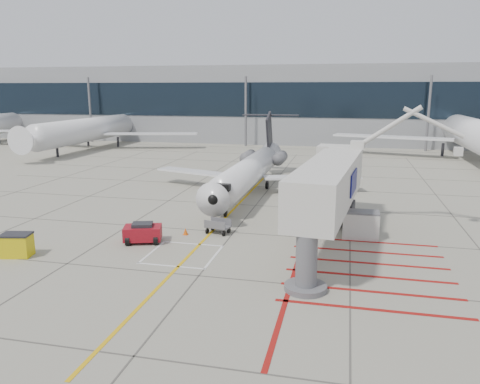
% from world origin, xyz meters
% --- Properties ---
extents(ground_plane, '(260.00, 260.00, 0.00)m').
position_xyz_m(ground_plane, '(0.00, 0.00, 0.00)').
color(ground_plane, '#9C9886').
rests_on(ground_plane, ground).
extents(regional_jet, '(21.97, 27.56, 7.16)m').
position_xyz_m(regional_jet, '(-1.55, 14.32, 3.58)').
color(regional_jet, white).
rests_on(regional_jet, ground_plane).
extents(jet_bridge, '(10.74, 19.38, 7.42)m').
position_xyz_m(jet_bridge, '(6.49, 1.75, 3.71)').
color(jet_bridge, silver).
rests_on(jet_bridge, ground_plane).
extents(pushback_tug, '(2.74, 2.15, 1.40)m').
position_xyz_m(pushback_tug, '(-5.33, 0.59, 0.70)').
color(pushback_tug, maroon).
rests_on(pushback_tug, ground_plane).
extents(spill_bin, '(1.85, 1.43, 1.44)m').
position_xyz_m(spill_bin, '(-11.61, -3.54, 0.72)').
color(spill_bin, '#D0BC0B').
rests_on(spill_bin, ground_plane).
extents(baggage_cart, '(1.84, 1.39, 1.04)m').
position_xyz_m(baggage_cart, '(-1.03, 3.59, 0.52)').
color(baggage_cart, '#59585E').
rests_on(baggage_cart, ground_plane).
extents(ground_power_unit, '(2.37, 1.39, 1.87)m').
position_xyz_m(ground_power_unit, '(8.66, 4.76, 0.94)').
color(ground_power_unit, silver).
rests_on(ground_power_unit, ground_plane).
extents(cone_nose, '(0.35, 0.35, 0.49)m').
position_xyz_m(cone_nose, '(-3.14, 2.78, 0.25)').
color(cone_nose, '#DB520B').
rests_on(cone_nose, ground_plane).
extents(cone_side, '(0.35, 0.35, 0.49)m').
position_xyz_m(cone_side, '(3.75, 6.98, 0.25)').
color(cone_side, '#F75F0D').
rests_on(cone_side, ground_plane).
extents(terminal_building, '(180.00, 28.00, 14.00)m').
position_xyz_m(terminal_building, '(10.00, 70.00, 7.00)').
color(terminal_building, gray).
rests_on(terminal_building, ground_plane).
extents(terminal_glass_band, '(180.00, 0.10, 6.00)m').
position_xyz_m(terminal_glass_band, '(10.00, 55.95, 8.00)').
color(terminal_glass_band, black).
rests_on(terminal_glass_band, ground_plane).
extents(bg_aircraft_b, '(34.59, 38.43, 11.53)m').
position_xyz_m(bg_aircraft_b, '(-34.35, 46.00, 5.77)').
color(bg_aircraft_b, silver).
rests_on(bg_aircraft_b, ground_plane).
extents(bg_aircraft_c, '(38.82, 43.13, 12.94)m').
position_xyz_m(bg_aircraft_c, '(24.75, 46.00, 6.47)').
color(bg_aircraft_c, silver).
rests_on(bg_aircraft_c, ground_plane).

